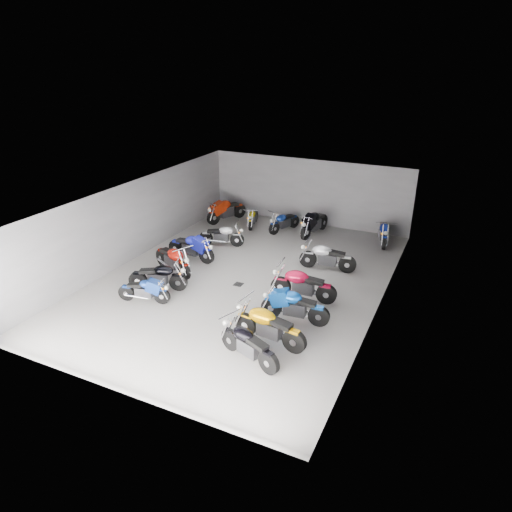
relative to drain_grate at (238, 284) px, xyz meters
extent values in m
plane|color=gray|center=(0.00, 0.50, -0.01)|extent=(14.00, 14.00, 0.00)
cube|color=slate|center=(0.00, 7.50, 1.59)|extent=(10.00, 0.10, 3.20)
cube|color=slate|center=(-5.00, 0.50, 1.59)|extent=(0.10, 14.00, 3.20)
cube|color=slate|center=(5.00, 0.50, 1.59)|extent=(0.10, 14.00, 3.20)
cube|color=black|center=(0.00, 0.50, 3.21)|extent=(10.00, 14.00, 0.04)
cube|color=black|center=(0.00, 0.00, 0.00)|extent=(0.32, 0.32, 0.01)
cylinder|color=black|center=(-1.69, -2.36, 0.28)|extent=(0.58, 0.25, 0.57)
cylinder|color=black|center=(-2.93, -2.68, 0.28)|extent=(0.58, 0.27, 0.57)
cube|color=#2D2D30|center=(-2.31, -2.52, 0.37)|extent=(0.62, 0.40, 0.35)
ellipsoid|color=navy|center=(-2.12, -2.47, 0.65)|extent=(0.67, 0.49, 0.32)
cube|color=black|center=(-2.59, -2.59, 0.62)|extent=(0.59, 0.37, 0.16)
cylinder|color=black|center=(-1.72, -1.33, 0.32)|extent=(0.67, 0.34, 0.66)
cylinder|color=black|center=(-3.13, -1.82, 0.32)|extent=(0.67, 0.36, 0.66)
cube|color=#2D2D30|center=(-2.43, -1.57, 0.43)|extent=(0.73, 0.51, 0.41)
ellipsoid|color=black|center=(-2.21, -1.50, 0.75)|extent=(0.80, 0.62, 0.37)
cube|color=black|center=(-2.74, -1.68, 0.71)|extent=(0.69, 0.48, 0.19)
cylinder|color=black|center=(-2.03, -0.50, 0.35)|extent=(0.71, 0.42, 0.71)
cylinder|color=black|center=(-3.50, 0.16, 0.35)|extent=(0.72, 0.44, 0.71)
cube|color=#2D2D30|center=(-2.77, -0.17, 0.46)|extent=(0.79, 0.60, 0.44)
ellipsoid|color=#931108|center=(-2.54, -0.27, 0.81)|extent=(0.87, 0.71, 0.40)
cube|color=black|center=(-3.09, -0.03, 0.77)|extent=(0.74, 0.56, 0.20)
cylinder|color=black|center=(-2.01, 1.10, 0.34)|extent=(0.70, 0.21, 0.69)
cylinder|color=black|center=(-3.58, 1.25, 0.34)|extent=(0.70, 0.23, 0.69)
cube|color=#2D2D30|center=(-2.80, 1.17, 0.45)|extent=(0.73, 0.39, 0.43)
ellipsoid|color=#1B21AE|center=(-2.56, 1.15, 0.79)|extent=(0.77, 0.50, 0.39)
cube|color=black|center=(-3.14, 1.21, 0.75)|extent=(0.69, 0.36, 0.20)
cylinder|color=black|center=(-1.73, 3.21, 0.30)|extent=(0.63, 0.31, 0.62)
cylinder|color=black|center=(-3.06, 2.77, 0.30)|extent=(0.64, 0.33, 0.62)
cube|color=#2D2D30|center=(-2.40, 2.99, 0.40)|extent=(0.69, 0.47, 0.39)
ellipsoid|color=silver|center=(-2.19, 3.06, 0.71)|extent=(0.75, 0.57, 0.35)
cube|color=black|center=(-2.69, 2.90, 0.67)|extent=(0.65, 0.44, 0.18)
cylinder|color=black|center=(1.67, -3.69, 0.32)|extent=(0.67, 0.35, 0.66)
cylinder|color=black|center=(3.08, -4.20, 0.32)|extent=(0.67, 0.37, 0.66)
cube|color=#2D2D30|center=(2.37, -3.94, 0.43)|extent=(0.74, 0.52, 0.41)
ellipsoid|color=black|center=(2.16, -3.87, 0.76)|extent=(0.80, 0.62, 0.37)
cube|color=black|center=(2.68, -4.06, 0.72)|extent=(0.69, 0.48, 0.19)
cylinder|color=black|center=(1.72, -2.83, 0.36)|extent=(0.74, 0.24, 0.72)
cylinder|color=black|center=(3.35, -3.04, 0.36)|extent=(0.74, 0.26, 0.72)
cube|color=#2D2D30|center=(2.54, -2.93, 0.47)|extent=(0.77, 0.43, 0.45)
ellipsoid|color=#C18102|center=(2.29, -2.90, 0.83)|extent=(0.82, 0.55, 0.41)
cube|color=black|center=(2.90, -2.98, 0.79)|extent=(0.72, 0.40, 0.21)
cylinder|color=black|center=(2.00, -1.54, 0.34)|extent=(0.69, 0.20, 0.68)
cylinder|color=black|center=(3.54, -1.41, 0.34)|extent=(0.70, 0.22, 0.68)
cube|color=#2D2D30|center=(2.77, -1.48, 0.44)|extent=(0.72, 0.38, 0.43)
ellipsoid|color=#0F4DA8|center=(2.54, -1.50, 0.79)|extent=(0.76, 0.49, 0.39)
cube|color=black|center=(3.11, -1.45, 0.74)|extent=(0.68, 0.35, 0.19)
cylinder|color=black|center=(1.73, -0.10, 0.35)|extent=(0.72, 0.20, 0.71)
cylinder|color=black|center=(3.33, 0.03, 0.35)|extent=(0.72, 0.22, 0.71)
cube|color=#2D2D30|center=(2.53, -0.04, 0.46)|extent=(0.75, 0.39, 0.45)
ellipsoid|color=maroon|center=(2.29, -0.06, 0.82)|extent=(0.79, 0.50, 0.40)
cube|color=black|center=(2.88, -0.01, 0.77)|extent=(0.70, 0.36, 0.20)
cylinder|color=black|center=(1.80, 2.52, 0.34)|extent=(0.70, 0.22, 0.69)
cylinder|color=black|center=(3.34, 2.70, 0.34)|extent=(0.70, 0.24, 0.69)
cube|color=#2D2D30|center=(2.57, 2.61, 0.44)|extent=(0.73, 0.40, 0.43)
ellipsoid|color=#BABBC0|center=(2.34, 2.58, 0.79)|extent=(0.77, 0.51, 0.39)
cube|color=black|center=(2.91, 2.65, 0.74)|extent=(0.68, 0.37, 0.19)
cylinder|color=black|center=(-4.09, 5.22, 0.36)|extent=(0.43, 0.73, 0.73)
cylinder|color=black|center=(-3.43, 6.73, 0.36)|extent=(0.45, 0.74, 0.73)
cube|color=#2D2D30|center=(-3.76, 5.98, 0.47)|extent=(0.61, 0.81, 0.46)
ellipsoid|color=#A72309|center=(-3.86, 5.75, 0.84)|extent=(0.73, 0.89, 0.41)
cube|color=black|center=(-3.61, 6.31, 0.79)|extent=(0.57, 0.76, 0.21)
cylinder|color=black|center=(-2.08, 5.29, 0.28)|extent=(0.26, 0.58, 0.57)
cylinder|color=black|center=(-2.41, 6.54, 0.28)|extent=(0.28, 0.59, 0.57)
cube|color=#2D2D30|center=(-2.24, 5.91, 0.37)|extent=(0.41, 0.63, 0.36)
ellipsoid|color=yellow|center=(-2.19, 5.72, 0.65)|extent=(0.50, 0.68, 0.32)
cube|color=black|center=(-2.32, 6.19, 0.62)|extent=(0.38, 0.59, 0.16)
cylinder|color=black|center=(-0.83, 5.24, 0.30)|extent=(0.34, 0.61, 0.61)
cylinder|color=black|center=(-0.33, 6.53, 0.30)|extent=(0.35, 0.62, 0.61)
cube|color=#2D2D30|center=(-0.58, 5.89, 0.39)|extent=(0.49, 0.68, 0.38)
ellipsoid|color=navy|center=(-0.65, 5.69, 0.70)|extent=(0.59, 0.74, 0.34)
cube|color=black|center=(-0.47, 6.17, 0.66)|extent=(0.46, 0.64, 0.17)
cylinder|color=black|center=(0.74, 5.25, 0.36)|extent=(0.27, 0.75, 0.73)
cylinder|color=black|center=(1.01, 6.88, 0.36)|extent=(0.29, 0.75, 0.73)
cube|color=#2D2D30|center=(0.87, 6.06, 0.47)|extent=(0.46, 0.79, 0.46)
ellipsoid|color=black|center=(0.83, 5.81, 0.84)|extent=(0.58, 0.84, 0.41)
cube|color=black|center=(0.93, 6.42, 0.79)|extent=(0.43, 0.74, 0.21)
cylinder|color=black|center=(4.18, 5.64, 0.33)|extent=(0.29, 0.69, 0.68)
cylinder|color=black|center=(3.82, 7.14, 0.33)|extent=(0.31, 0.70, 0.68)
cube|color=#2D2D30|center=(4.00, 6.39, 0.44)|extent=(0.47, 0.75, 0.43)
ellipsoid|color=#112596|center=(4.05, 6.16, 0.78)|extent=(0.58, 0.80, 0.38)
cube|color=black|center=(3.92, 6.72, 0.74)|extent=(0.44, 0.70, 0.19)
camera|label=1|loc=(6.98, -13.24, 7.76)|focal=32.00mm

